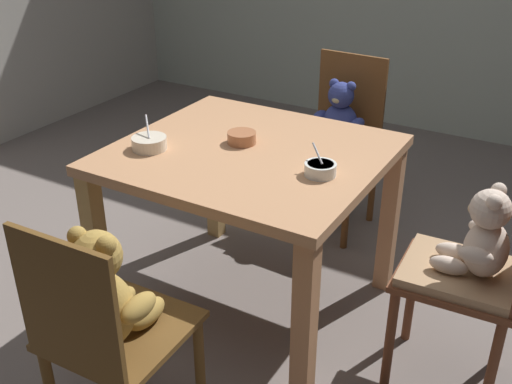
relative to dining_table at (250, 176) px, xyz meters
name	(u,v)px	position (x,y,z in m)	size (l,w,h in m)	color
ground_plane	(251,306)	(0.00, 0.00, -0.66)	(5.20, 5.20, 0.04)	slate
dining_table	(250,176)	(0.00, 0.00, 0.00)	(1.04, 0.96, 0.76)	tan
teddy_chair_near_right	(475,261)	(0.91, -0.02, -0.10)	(0.43, 0.38, 0.87)	brown
teddy_chair_far_center	(339,129)	(0.02, 0.89, -0.09)	(0.43, 0.42, 0.92)	brown
teddy_chair_near_front	(106,310)	(0.02, -0.88, -0.07)	(0.41, 0.42, 0.90)	brown
porridge_bowl_terracotta_center	(242,137)	(-0.06, 0.04, 0.14)	(0.12, 0.12, 0.05)	#B26B44
porridge_bowl_cream_near_left	(149,143)	(-0.35, -0.20, 0.14)	(0.14, 0.14, 0.12)	beige
porridge_bowl_white_near_right	(320,169)	(0.34, -0.07, 0.14)	(0.12, 0.12, 0.10)	silver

